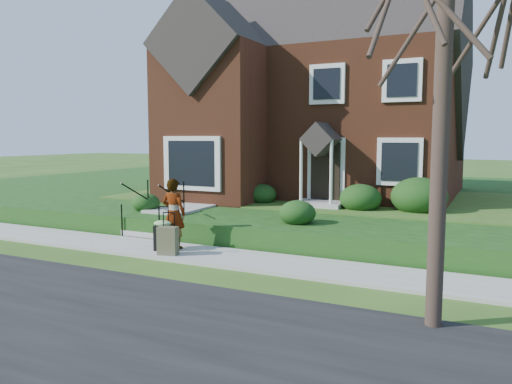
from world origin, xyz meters
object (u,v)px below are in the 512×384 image
Objects in this scene: woman at (174,214)px; suitcase_olive at (168,241)px; front_steps at (162,218)px; suitcase_black at (163,233)px.

woman is 0.89m from suitcase_olive.
woman reaches higher than front_steps.
woman is (1.61, -1.67, 0.49)m from front_steps.
front_steps reaches higher than suitcase_olive.
woman is at bearing 101.22° from suitcase_olive.
suitcase_olive is at bearing -50.81° from front_steps.
suitcase_black reaches higher than suitcase_olive.
woman is at bearing 60.98° from suitcase_black.
woman reaches higher than suitcase_black.
woman is 1.73× the size of suitcase_olive.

